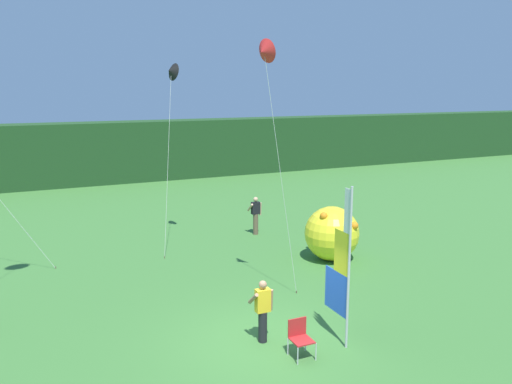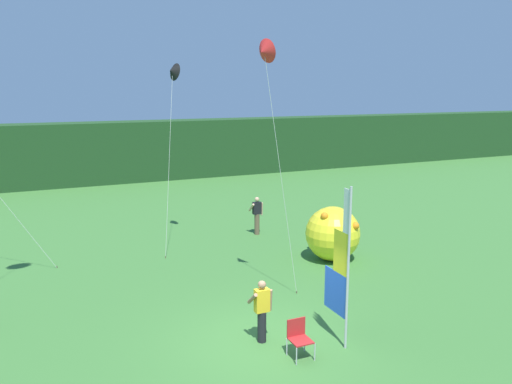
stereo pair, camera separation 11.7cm
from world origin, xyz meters
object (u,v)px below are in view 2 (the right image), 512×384
object	(u,v)px
person_near_banner	(262,309)
kite_black_delta_4	(173,72)
inflatable_balloon	(333,233)
banner_flag	(341,269)
person_mid_field	(257,215)
kite_red_delta_3	(264,53)
folding_chair	(299,336)

from	to	relation	value
person_near_banner	kite_black_delta_4	xyz separation A→B (m)	(0.31, 8.92, 5.94)
inflatable_balloon	person_near_banner	bearing A→B (deg)	-137.19
banner_flag	person_mid_field	distance (m)	9.83
person_mid_field	kite_red_delta_3	world-z (taller)	kite_red_delta_3
kite_black_delta_4	person_near_banner	bearing A→B (deg)	-92.02
banner_flag	person_mid_field	world-z (taller)	banner_flag
folding_chair	kite_red_delta_3	size ratio (longest dim) A/B	0.12
person_mid_field	kite_red_delta_3	size ratio (longest dim) A/B	0.22
banner_flag	folding_chair	bearing A→B (deg)	-172.55
person_mid_field	inflatable_balloon	world-z (taller)	inflatable_balloon
person_near_banner	kite_red_delta_3	size ratio (longest dim) A/B	0.21
person_mid_field	person_near_banner	bearing A→B (deg)	-113.34
banner_flag	folding_chair	world-z (taller)	banner_flag
folding_chair	kite_red_delta_3	bearing A→B (deg)	78.75
person_mid_field	kite_red_delta_3	distance (m)	9.24
kite_red_delta_3	kite_black_delta_4	world-z (taller)	kite_red_delta_3
person_mid_field	kite_black_delta_4	distance (m)	6.85
person_near_banner	inflatable_balloon	xyz separation A→B (m)	(4.94, 4.57, 0.15)
person_mid_field	folding_chair	distance (m)	10.26
banner_flag	kite_red_delta_3	xyz separation A→B (m)	(-0.54, 3.28, 5.23)
inflatable_balloon	folding_chair	world-z (taller)	inflatable_balloon
person_near_banner	kite_black_delta_4	bearing A→B (deg)	87.98
inflatable_balloon	folding_chair	size ratio (longest dim) A/B	2.28
person_near_banner	kite_red_delta_3	distance (m)	6.86
banner_flag	kite_black_delta_4	xyz separation A→B (m)	(-1.41, 9.74, 4.87)
banner_flag	inflatable_balloon	size ratio (longest dim) A/B	1.97
folding_chair	kite_black_delta_4	xyz separation A→B (m)	(-0.19, 9.90, 6.28)
person_near_banner	folding_chair	distance (m)	1.16
banner_flag	person_near_banner	bearing A→B (deg)	154.57
person_near_banner	inflatable_balloon	bearing A→B (deg)	42.81
banner_flag	inflatable_balloon	xyz separation A→B (m)	(3.21, 5.40, -0.92)
kite_black_delta_4	banner_flag	bearing A→B (deg)	-81.74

